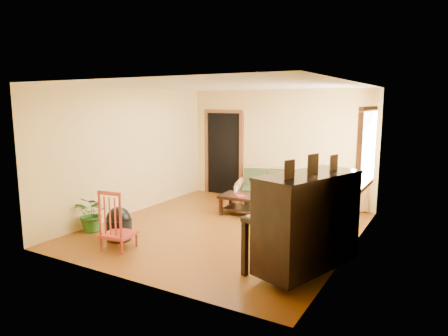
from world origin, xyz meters
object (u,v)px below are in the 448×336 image
Objects in this scene: sofa at (280,187)px; ceramic_crock at (351,208)px; armchair at (330,216)px; coffee_table at (248,205)px; potted_plant at (93,214)px; piano at (308,224)px; footstool at (119,228)px; red_chair at (118,219)px.

sofa is 1.62m from ceramic_crock.
armchair is 3.03× the size of ceramic_crock.
potted_plant reaches higher than coffee_table.
piano is at bearing -87.68° from ceramic_crock.
red_chair reaches higher than footstool.
piano is (1.73, -3.31, 0.28)m from sofa.
piano is 3.52× the size of footstool.
armchair is 1.76m from ceramic_crock.
footstool is (-1.21, -2.46, 0.01)m from coffee_table.
coffee_table is 1.45× the size of armchair.
ceramic_crock is at bearing 42.86° from potted_plant.
coffee_table is 2.52× the size of footstool.
footstool is (-3.07, -1.86, -0.17)m from armchair.
ceramic_crock is at bearing 31.72° from coffee_table.
sofa is at bearing 67.91° from footstool.
sofa is 4.34× the size of footstool.
ceramic_crock is at bearing 110.44° from piano.
ceramic_crock is at bearing 80.78° from armchair.
footstool is at bearing -156.83° from piano.
piano reaches higher than coffee_table.
piano is 3.24m from footstool.
piano is 6.15× the size of ceramic_crock.
red_chair is 4.79m from ceramic_crock.
piano is 2.95m from red_chair.
armchair is at bearing 112.47° from piano.
potted_plant is (-3.91, -0.19, -0.36)m from piano.
armchair is (1.61, -1.74, -0.03)m from sofa.
piano reaches higher than potted_plant.
armchair is 1.74× the size of footstool.
piano reaches higher than footstool.
red_chair is at bearing -45.19° from footstool.
armchair is (1.86, -0.60, 0.18)m from coffee_table.
coffee_table is 4.40× the size of ceramic_crock.
armchair reaches higher than ceramic_crock.
red_chair is (0.31, -0.31, 0.27)m from footstool.
coffee_table is at bearing -121.24° from sofa.
potted_plant is (-2.18, -3.50, -0.08)m from sofa.
footstool is at bearing -130.37° from ceramic_crock.
piano is 1.62× the size of red_chair.
footstool is 0.46× the size of red_chair.
armchair is at bearing 24.94° from potted_plant.
piano is (1.98, -2.17, 0.49)m from coffee_table.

